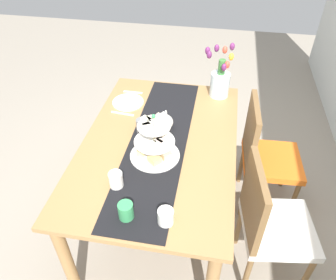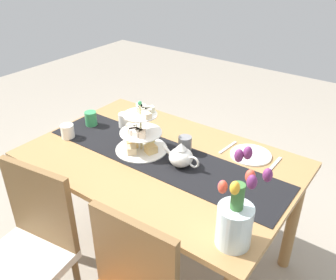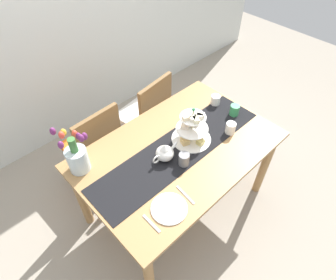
{
  "view_description": "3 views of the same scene",
  "coord_description": "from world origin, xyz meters",
  "px_view_note": "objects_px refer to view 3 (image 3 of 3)",
  "views": [
    {
      "loc": [
        1.55,
        0.33,
        2.11
      ],
      "look_at": [
        0.05,
        0.06,
        0.84
      ],
      "focal_mm": 34.84,
      "sensor_mm": 36.0,
      "label": 1
    },
    {
      "loc": [
        -1.05,
        1.36,
        1.87
      ],
      "look_at": [
        0.0,
        -0.08,
        0.85
      ],
      "focal_mm": 38.94,
      "sensor_mm": 36.0,
      "label": 2
    },
    {
      "loc": [
        -1.04,
        -0.98,
        2.36
      ],
      "look_at": [
        -0.04,
        0.08,
        0.83
      ],
      "focal_mm": 30.86,
      "sensor_mm": 36.0,
      "label": 3
    }
  ],
  "objects_px": {
    "chair_left": "(95,144)",
    "mug_orange": "(234,110)",
    "dining_table": "(178,158)",
    "knife_left": "(185,195)",
    "teapot": "(165,153)",
    "mug_white_text": "(231,128)",
    "tulip_vase": "(77,156)",
    "mug_grey": "(184,159)",
    "fork_left": "(152,224)",
    "dinner_plate_left": "(169,208)",
    "tiered_cake_stand": "(192,129)",
    "cream_jug": "(215,100)",
    "chair_right": "(147,113)"
  },
  "relations": [
    {
      "from": "fork_left",
      "to": "teapot",
      "type": "bearing_deg",
      "value": 38.05
    },
    {
      "from": "tiered_cake_stand",
      "to": "knife_left",
      "type": "height_order",
      "value": "tiered_cake_stand"
    },
    {
      "from": "tulip_vase",
      "to": "mug_white_text",
      "type": "relative_size",
      "value": 4.14
    },
    {
      "from": "dining_table",
      "to": "cream_jug",
      "type": "bearing_deg",
      "value": 14.21
    },
    {
      "from": "teapot",
      "to": "fork_left",
      "type": "relative_size",
      "value": 1.59
    },
    {
      "from": "teapot",
      "to": "mug_orange",
      "type": "bearing_deg",
      "value": -3.65
    },
    {
      "from": "mug_grey",
      "to": "mug_white_text",
      "type": "distance_m",
      "value": 0.49
    },
    {
      "from": "tiered_cake_stand",
      "to": "fork_left",
      "type": "xyz_separation_m",
      "value": [
        -0.68,
        -0.32,
        -0.1
      ]
    },
    {
      "from": "dining_table",
      "to": "mug_orange",
      "type": "xyz_separation_m",
      "value": [
        0.6,
        -0.05,
        0.16
      ]
    },
    {
      "from": "dining_table",
      "to": "fork_left",
      "type": "relative_size",
      "value": 9.95
    },
    {
      "from": "teapot",
      "to": "mug_grey",
      "type": "xyz_separation_m",
      "value": [
        0.06,
        -0.13,
        -0.01
      ]
    },
    {
      "from": "chair_right",
      "to": "knife_left",
      "type": "distance_m",
      "value": 1.19
    },
    {
      "from": "teapot",
      "to": "mug_white_text",
      "type": "relative_size",
      "value": 2.51
    },
    {
      "from": "fork_left",
      "to": "mug_grey",
      "type": "relative_size",
      "value": 1.58
    },
    {
      "from": "chair_left",
      "to": "fork_left",
      "type": "xyz_separation_m",
      "value": [
        -0.22,
        -1.03,
        0.27
      ]
    },
    {
      "from": "knife_left",
      "to": "mug_grey",
      "type": "bearing_deg",
      "value": 46.78
    },
    {
      "from": "dining_table",
      "to": "tiered_cake_stand",
      "type": "relative_size",
      "value": 4.91
    },
    {
      "from": "teapot",
      "to": "fork_left",
      "type": "distance_m",
      "value": 0.52
    },
    {
      "from": "tulip_vase",
      "to": "cream_jug",
      "type": "height_order",
      "value": "tulip_vase"
    },
    {
      "from": "dinner_plate_left",
      "to": "knife_left",
      "type": "distance_m",
      "value": 0.15
    },
    {
      "from": "mug_grey",
      "to": "chair_left",
      "type": "bearing_deg",
      "value": 106.1
    },
    {
      "from": "mug_grey",
      "to": "mug_orange",
      "type": "bearing_deg",
      "value": 6.9
    },
    {
      "from": "fork_left",
      "to": "mug_orange",
      "type": "height_order",
      "value": "mug_orange"
    },
    {
      "from": "teapot",
      "to": "dinner_plate_left",
      "type": "relative_size",
      "value": 1.04
    },
    {
      "from": "mug_grey",
      "to": "mug_orange",
      "type": "height_order",
      "value": "mug_grey"
    },
    {
      "from": "chair_right",
      "to": "mug_grey",
      "type": "xyz_separation_m",
      "value": [
        -0.37,
        -0.84,
        0.32
      ]
    },
    {
      "from": "chair_right",
      "to": "mug_orange",
      "type": "relative_size",
      "value": 9.58
    },
    {
      "from": "fork_left",
      "to": "knife_left",
      "type": "relative_size",
      "value": 0.88
    },
    {
      "from": "chair_left",
      "to": "mug_orange",
      "type": "relative_size",
      "value": 9.58
    },
    {
      "from": "cream_jug",
      "to": "tulip_vase",
      "type": "bearing_deg",
      "value": 171.29
    },
    {
      "from": "tiered_cake_stand",
      "to": "knife_left",
      "type": "xyz_separation_m",
      "value": [
        -0.39,
        -0.32,
        -0.1
      ]
    },
    {
      "from": "chair_left",
      "to": "mug_white_text",
      "type": "bearing_deg",
      "value": -50.02
    },
    {
      "from": "mug_white_text",
      "to": "teapot",
      "type": "bearing_deg",
      "value": 164.03
    },
    {
      "from": "teapot",
      "to": "tulip_vase",
      "type": "xyz_separation_m",
      "value": [
        -0.48,
        0.34,
        0.07
      ]
    },
    {
      "from": "mug_white_text",
      "to": "tiered_cake_stand",
      "type": "bearing_deg",
      "value": 149.63
    },
    {
      "from": "dining_table",
      "to": "knife_left",
      "type": "height_order",
      "value": "knife_left"
    },
    {
      "from": "dining_table",
      "to": "mug_orange",
      "type": "bearing_deg",
      "value": -4.5
    },
    {
      "from": "cream_jug",
      "to": "mug_white_text",
      "type": "relative_size",
      "value": 0.89
    },
    {
      "from": "dining_table",
      "to": "teapot",
      "type": "relative_size",
      "value": 6.26
    },
    {
      "from": "chair_left",
      "to": "cream_jug",
      "type": "distance_m",
      "value": 1.12
    },
    {
      "from": "chair_right",
      "to": "mug_white_text",
      "type": "relative_size",
      "value": 9.58
    },
    {
      "from": "dinner_plate_left",
      "to": "tiered_cake_stand",
      "type": "bearing_deg",
      "value": 30.71
    },
    {
      "from": "mug_white_text",
      "to": "chair_left",
      "type": "bearing_deg",
      "value": 129.98
    },
    {
      "from": "knife_left",
      "to": "mug_orange",
      "type": "xyz_separation_m",
      "value": [
        0.85,
        0.27,
        0.04
      ]
    },
    {
      "from": "chair_left",
      "to": "cream_jug",
      "type": "xyz_separation_m",
      "value": [
        0.91,
        -0.56,
        0.31
      ]
    },
    {
      "from": "chair_left",
      "to": "mug_grey",
      "type": "distance_m",
      "value": 0.93
    },
    {
      "from": "teapot",
      "to": "cream_jug",
      "type": "xyz_separation_m",
      "value": [
        0.73,
        0.15,
        -0.02
      ]
    },
    {
      "from": "chair_right",
      "to": "tiered_cake_stand",
      "type": "height_order",
      "value": "tiered_cake_stand"
    },
    {
      "from": "tulip_vase",
      "to": "fork_left",
      "type": "distance_m",
      "value": 0.67
    },
    {
      "from": "dining_table",
      "to": "dinner_plate_left",
      "type": "bearing_deg",
      "value": -141.6
    }
  ]
}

